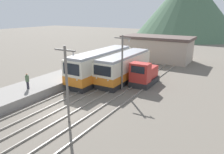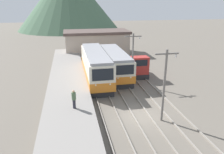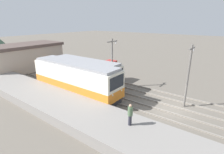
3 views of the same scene
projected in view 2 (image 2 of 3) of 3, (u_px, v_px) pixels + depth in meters
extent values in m
plane|color=#665E54|center=(139.00, 116.00, 19.80)|extent=(200.00, 200.00, 0.00)
cube|color=gray|center=(69.00, 119.00, 18.49)|extent=(4.50, 54.00, 0.92)
cube|color=gray|center=(103.00, 119.00, 19.16)|extent=(0.10, 60.00, 0.14)
cube|color=gray|center=(119.00, 118.00, 19.43)|extent=(0.10, 60.00, 0.14)
cube|color=gray|center=(134.00, 116.00, 19.68)|extent=(0.10, 60.00, 0.14)
cube|color=gray|center=(149.00, 115.00, 19.95)|extent=(0.10, 60.00, 0.14)
cube|color=gray|center=(165.00, 113.00, 20.24)|extent=(0.10, 60.00, 0.14)
cube|color=gray|center=(179.00, 112.00, 20.51)|extent=(0.10, 60.00, 0.14)
cube|color=#28282B|center=(96.00, 77.00, 28.85)|extent=(2.58, 11.52, 0.70)
cube|color=silver|center=(96.00, 64.00, 28.26)|extent=(2.80, 12.00, 2.89)
cube|color=orange|center=(96.00, 71.00, 28.57)|extent=(2.84, 12.04, 1.04)
cube|color=black|center=(103.00, 75.00, 22.49)|extent=(2.24, 0.06, 1.27)
sphere|color=silver|center=(96.00, 85.00, 22.70)|extent=(0.18, 0.18, 0.18)
sphere|color=silver|center=(110.00, 84.00, 22.98)|extent=(0.18, 0.18, 0.18)
cube|color=#939399|center=(95.00, 52.00, 27.74)|extent=(2.46, 11.52, 0.28)
cube|color=#28282B|center=(115.00, 73.00, 30.54)|extent=(2.58, 10.26, 0.70)
cube|color=silver|center=(115.00, 62.00, 30.00)|extent=(2.80, 10.68, 2.55)
cube|color=orange|center=(115.00, 68.00, 30.27)|extent=(2.84, 10.72, 0.92)
cube|color=black|center=(124.00, 70.00, 24.86)|extent=(2.24, 0.06, 1.12)
sphere|color=silver|center=(118.00, 78.00, 25.03)|extent=(0.18, 0.18, 0.18)
sphere|color=silver|center=(131.00, 78.00, 25.31)|extent=(0.18, 0.18, 0.18)
cube|color=#939399|center=(115.00, 52.00, 29.54)|extent=(2.46, 10.26, 0.28)
cube|color=#28282B|center=(136.00, 72.00, 30.90)|extent=(2.40, 4.50, 0.70)
cube|color=#B22D28|center=(139.00, 65.00, 28.99)|extent=(2.28, 1.44, 2.30)
cube|color=black|center=(141.00, 63.00, 28.14)|extent=(1.68, 0.04, 0.83)
cube|color=#B22D28|center=(134.00, 64.00, 31.22)|extent=(1.92, 2.96, 1.40)
cylinder|color=black|center=(135.00, 57.00, 30.91)|extent=(0.16, 0.16, 0.50)
cylinder|color=slate|center=(164.00, 87.00, 18.14)|extent=(0.20, 0.20, 6.33)
cube|color=slate|center=(167.00, 54.00, 17.21)|extent=(2.00, 0.12, 0.12)
cylinder|color=#B2B2B7|center=(176.00, 56.00, 17.43)|extent=(0.10, 0.10, 0.30)
cylinder|color=slate|center=(133.00, 59.00, 26.67)|extent=(0.20, 0.20, 6.33)
cube|color=slate|center=(133.00, 36.00, 25.74)|extent=(2.00, 0.12, 0.12)
cylinder|color=#B2B2B7|center=(140.00, 38.00, 25.96)|extent=(0.10, 0.10, 0.30)
cylinder|color=#282833|center=(74.00, 104.00, 19.24)|extent=(0.26, 0.26, 0.83)
cylinder|color=#4C6647|center=(74.00, 96.00, 19.00)|extent=(0.38, 0.38, 0.68)
sphere|color=tan|center=(73.00, 91.00, 18.85)|extent=(0.22, 0.22, 0.22)
cube|color=#AD9E8E|center=(97.00, 43.00, 43.15)|extent=(12.00, 6.00, 4.00)
cube|color=#51423D|center=(96.00, 32.00, 42.41)|extent=(12.60, 6.30, 0.50)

